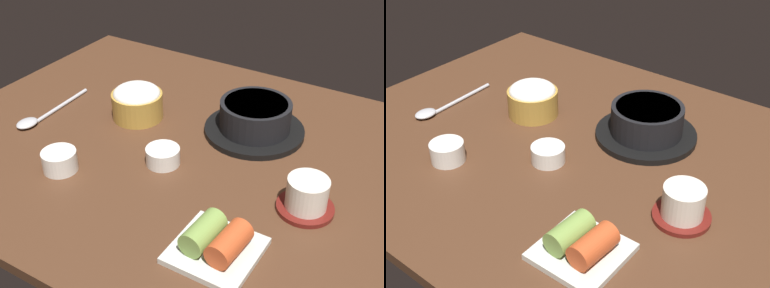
# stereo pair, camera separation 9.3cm
# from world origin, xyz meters

# --- Properties ---
(dining_table) EXTENTS (1.00, 0.76, 0.02)m
(dining_table) POSITION_xyz_m (0.00, 0.00, 0.01)
(dining_table) COLOR #4C2D1C
(dining_table) RESTS_ON ground
(stone_pot) EXTENTS (0.20, 0.20, 0.07)m
(stone_pot) POSITION_xyz_m (0.08, 0.12, 0.05)
(stone_pot) COLOR black
(stone_pot) RESTS_ON dining_table
(rice_bowl) EXTENTS (0.10, 0.10, 0.07)m
(rice_bowl) POSITION_xyz_m (-0.15, 0.05, 0.06)
(rice_bowl) COLOR #B78C38
(rice_bowl) RESTS_ON dining_table
(tea_cup_with_saucer) EXTENTS (0.09, 0.09, 0.06)m
(tea_cup_with_saucer) POSITION_xyz_m (0.25, -0.05, 0.05)
(tea_cup_with_saucer) COLOR maroon
(tea_cup_with_saucer) RESTS_ON dining_table
(banchan_cup_center) EXTENTS (0.06, 0.06, 0.03)m
(banchan_cup_center) POSITION_xyz_m (-0.02, -0.06, 0.04)
(banchan_cup_center) COLOR white
(banchan_cup_center) RESTS_ON dining_table
(kimchi_plate) EXTENTS (0.12, 0.12, 0.05)m
(kimchi_plate) POSITION_xyz_m (0.18, -0.21, 0.04)
(kimchi_plate) COLOR silver
(kimchi_plate) RESTS_ON dining_table
(side_bowl_near) EXTENTS (0.06, 0.06, 0.04)m
(side_bowl_near) POSITION_xyz_m (-0.16, -0.17, 0.04)
(side_bowl_near) COLOR white
(side_bowl_near) RESTS_ON dining_table
(spoon) EXTENTS (0.04, 0.20, 0.01)m
(spoon) POSITION_xyz_m (-0.32, -0.07, 0.03)
(spoon) COLOR #B7B7BC
(spoon) RESTS_ON dining_table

